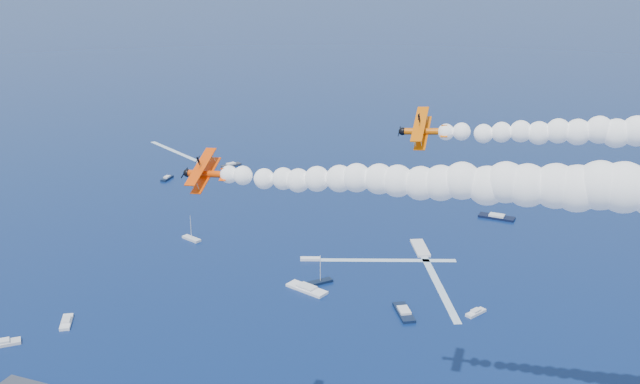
% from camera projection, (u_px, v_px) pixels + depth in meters
% --- Properties ---
extents(biplane_lead, '(8.00, 9.72, 8.32)m').
position_uv_depth(biplane_lead, '(424.00, 131.00, 111.31)').
color(biplane_lead, '#DF5D04').
extents(biplane_trail, '(7.18, 9.09, 7.84)m').
position_uv_depth(biplane_trail, '(207.00, 174.00, 102.57)').
color(biplane_trail, '#F34305').
extents(smoke_trail_trail, '(60.97, 9.58, 10.81)m').
position_uv_depth(smoke_trail_trail, '(430.00, 182.00, 92.15)').
color(smoke_trail_trail, white).
extents(spectator_boats, '(196.43, 163.24, 0.70)m').
position_uv_depth(spectator_boats, '(375.00, 259.00, 212.88)').
color(spectator_boats, white).
rests_on(spectator_boats, ground).
extents(boat_wakes, '(149.93, 118.95, 0.04)m').
position_uv_depth(boat_wakes, '(310.00, 220.00, 241.38)').
color(boat_wakes, white).
rests_on(boat_wakes, ground).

